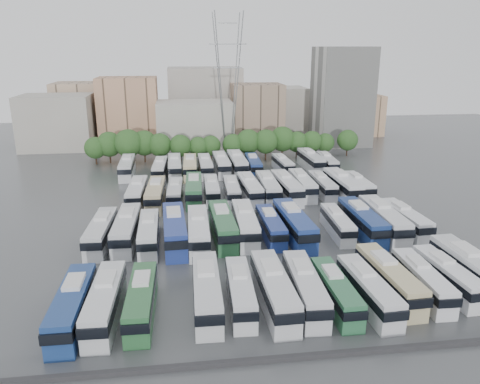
{
  "coord_description": "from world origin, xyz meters",
  "views": [
    {
      "loc": [
        -10.62,
        -66.27,
        25.79
      ],
      "look_at": [
        -0.86,
        6.59,
        3.0
      ],
      "focal_mm": 35.0,
      "sensor_mm": 36.0,
      "label": 1
    }
  ],
  "objects": [
    {
      "name": "bus_r2_s7",
      "position": [
        1.61,
        11.95,
        1.91
      ],
      "size": [
        3.15,
        12.48,
        3.89
      ],
      "rotation": [
        0.0,
        0.0,
        0.04
      ],
      "color": "silver",
      "rests_on": "ground"
    },
    {
      "name": "bus_r1_s5",
      "position": [
        -4.91,
        -5.42,
        2.01
      ],
      "size": [
        3.16,
        13.12,
        4.1
      ],
      "rotation": [
        0.0,
        0.0,
        0.02
      ],
      "color": "#2C673D",
      "rests_on": "ground"
    },
    {
      "name": "bus_r3_s4",
      "position": [
        -8.37,
        29.04,
        1.93
      ],
      "size": [
        3.18,
        12.61,
        3.93
      ],
      "rotation": [
        0.0,
        0.0,
        -0.04
      ],
      "color": "beige",
      "rests_on": "ground"
    },
    {
      "name": "bus_r3_s0",
      "position": [
        -21.45,
        30.77,
        1.91
      ],
      "size": [
        2.83,
        12.4,
        3.88
      ],
      "rotation": [
        0.0,
        0.0,
        0.01
      ],
      "color": "silver",
      "rests_on": "ground"
    },
    {
      "name": "bus_r2_s13",
      "position": [
        21.69,
        12.04,
        1.7
      ],
      "size": [
        2.44,
        11.02,
        3.46
      ],
      "rotation": [
        0.0,
        0.0,
        0.0
      ],
      "color": "silver",
      "rests_on": "ground"
    },
    {
      "name": "bus_r2_s4",
      "position": [
        -8.23,
        12.42,
        1.97
      ],
      "size": [
        3.35,
        12.93,
        4.02
      ],
      "rotation": [
        0.0,
        0.0,
        -0.04
      ],
      "color": "#2C673D",
      "rests_on": "ground"
    },
    {
      "name": "bus_r2_s5",
      "position": [
        -5.11,
        12.8,
        1.73
      ],
      "size": [
        2.74,
        11.28,
        3.52
      ],
      "rotation": [
        0.0,
        0.0,
        -0.03
      ],
      "color": "silver",
      "rests_on": "ground"
    },
    {
      "name": "bus_r1_s4",
      "position": [
        -8.39,
        -6.96,
        1.97
      ],
      "size": [
        3.05,
        12.85,
        4.01
      ],
      "rotation": [
        0.0,
        0.0,
        -0.02
      ],
      "color": "white",
      "rests_on": "ground"
    },
    {
      "name": "bus_r2_s12",
      "position": [
        18.33,
        11.06,
        2.1
      ],
      "size": [
        3.22,
        13.66,
        4.27
      ],
      "rotation": [
        0.0,
        0.0,
        0.02
      ],
      "color": "white",
      "rests_on": "ground"
    },
    {
      "name": "bus_r2_s10",
      "position": [
        11.47,
        13.17,
        1.91
      ],
      "size": [
        2.88,
        12.42,
        3.88
      ],
      "rotation": [
        0.0,
        0.0,
        -0.01
      ],
      "color": "silver",
      "rests_on": "ground"
    },
    {
      "name": "bus_r1_s11",
      "position": [
        15.05,
        -6.37,
        2.02
      ],
      "size": [
        2.96,
        13.11,
        4.11
      ],
      "rotation": [
        0.0,
        0.0,
        0.01
      ],
      "color": "navy",
      "rests_on": "ground"
    },
    {
      "name": "bus_r0_s1",
      "position": [
        -18.38,
        -24.2,
        1.89
      ],
      "size": [
        3.05,
        12.34,
        3.85
      ],
      "rotation": [
        0.0,
        0.0,
        -0.03
      ],
      "color": "silver",
      "rests_on": "ground"
    },
    {
      "name": "electricity_pylon",
      "position": [
        2.0,
        50.0,
        18.66
      ],
      "size": [
        9.0,
        6.91,
        33.83
      ],
      "color": "slate",
      "rests_on": "ground"
    },
    {
      "name": "bus_r2_s11",
      "position": [
        15.04,
        12.56,
        1.77
      ],
      "size": [
        2.52,
        11.49,
        3.6
      ],
      "rotation": [
        0.0,
        0.0,
        -0.0
      ],
      "color": "silver",
      "rests_on": "ground"
    },
    {
      "name": "bus_r0_s11",
      "position": [
        14.97,
        -23.88,
        1.71
      ],
      "size": [
        2.72,
        11.17,
        3.49
      ],
      "rotation": [
        0.0,
        0.0,
        -0.03
      ],
      "color": "white",
      "rests_on": "ground"
    },
    {
      "name": "bus_r1_s3",
      "position": [
        -11.6,
        -6.28,
        2.1
      ],
      "size": [
        3.47,
        13.72,
        4.27
      ],
      "rotation": [
        0.0,
        0.0,
        0.04
      ],
      "color": "navy",
      "rests_on": "ground"
    },
    {
      "name": "bus_r3_s5",
      "position": [
        -5.17,
        29.87,
        1.84
      ],
      "size": [
        2.71,
        11.98,
        3.75
      ],
      "rotation": [
        0.0,
        0.0,
        0.01
      ],
      "color": "silver",
      "rests_on": "ground"
    },
    {
      "name": "bus_r3_s10",
      "position": [
        11.53,
        29.55,
        1.67
      ],
      "size": [
        2.92,
        10.93,
        3.4
      ],
      "rotation": [
        0.0,
        0.0,
        0.05
      ],
      "color": "silver",
      "rests_on": "ground"
    },
    {
      "name": "bus_r2_s9",
      "position": [
        8.2,
        11.67,
        2.02
      ],
      "size": [
        3.45,
        13.22,
        4.11
      ],
      "rotation": [
        0.0,
        0.0,
        0.05
      ],
      "color": "silver",
      "rests_on": "ground"
    },
    {
      "name": "bus_r3_s2",
      "position": [
        -14.61,
        28.87,
        1.79
      ],
      "size": [
        3.13,
        11.71,
        3.64
      ],
      "rotation": [
        0.0,
        0.0,
        -0.05
      ],
      "color": "silver",
      "rests_on": "ground"
    },
    {
      "name": "bus_r3_s7",
      "position": [
        1.67,
        30.02,
        2.09
      ],
      "size": [
        3.15,
        13.64,
        4.27
      ],
      "rotation": [
        0.0,
        0.0,
        0.01
      ],
      "color": "silver",
      "rests_on": "ground"
    },
    {
      "name": "bus_r2_s6",
      "position": [
        -1.6,
        11.98,
        1.7
      ],
      "size": [
        2.73,
        11.08,
        3.45
      ],
      "rotation": [
        0.0,
        0.0,
        -0.03
      ],
      "color": "silver",
      "rests_on": "ground"
    },
    {
      "name": "tree_line",
      "position": [
        -1.91,
        42.11,
        4.24
      ],
      "size": [
        65.26,
        7.75,
        8.09
      ],
      "color": "black",
      "rests_on": "ground"
    },
    {
      "name": "city_buildings",
      "position": [
        -7.46,
        71.86,
        7.87
      ],
      "size": [
        102.0,
        35.0,
        20.0
      ],
      "color": "#9E998E",
      "rests_on": "ground"
    },
    {
      "name": "bus_r0_s2",
      "position": [
        -14.89,
        -24.16,
        1.78
      ],
      "size": [
        2.79,
        11.64,
        3.63
      ],
      "rotation": [
        0.0,
        0.0,
        -0.02
      ],
      "color": "#2B6537",
      "rests_on": "ground"
    },
    {
      "name": "bus_r0_s13",
      "position": [
        21.22,
        -23.29,
        2.09
      ],
      "size": [
        3.34,
        13.66,
        4.26
      ],
      "rotation": [
        0.0,
        0.0,
        0.03
      ],
      "color": "silver",
      "rests_on": "ground"
    },
    {
      "name": "bus_r1_s2",
      "position": [
        -15.06,
        -6.6,
        1.82
      ],
      "size": [
        2.74,
        11.88,
        3.72
      ],
      "rotation": [
        0.0,
        0.0,
        0.01
      ],
      "color": "silver",
      "rests_on": "ground"
    },
    {
      "name": "bus_r1_s8",
      "position": [
        5.04,
        -6.47,
        2.08
      ],
      "size": [
        3.53,
        13.62,
        4.24
      ],
      "rotation": [
        0.0,
        0.0,
        0.04
      ],
      "color": "navy",
      "rests_on": "ground"
    },
    {
      "name": "bus_r3_s13",
      "position": [
        21.45,
        29.76,
        1.73
      ],
      "size": [
        3.01,
        11.36,
        3.53
      ],
      "rotation": [
        0.0,
        0.0,
        -0.05
      ],
      "color": "silver",
      "rests_on": "ground"
    },
    {
      "name": "bus_r3_s6",
      "position": [
        -1.66,
        30.51,
        1.96
      ],
      "size": [
        2.99,
        12.74,
        3.98
      ],
      "rotation": [
        0.0,
        0.0,
        0.02
      ],
      "color": "silver",
      "rests_on": "ground"
    },
    {
      "name": "bus_r0_s7",
      "position": [
        1.86,
        -24.05,
        1.88
      ],
      "size": [
        3.19,
        12.34,
        3.84
      ],
      "rotation": [
        0.0,
        0.0,
        -0.04
      ],
      "color": "silver",
      "rests_on": "ground"
    },
    {
      "name": "bus_r1_s7",
      "position": [
        1.82,
        -5.92,
        1.74
      ],
      "size": [
        2.6,
        11.3,
        3.54
      ],
      "rotation": [
        0.0,
        0.0,
        0.01
      ],
      "color": "navy",
      "rests_on": "ground"
    },
    {
      "name": "bus_r2_s8",
      "position": [
        4.85,
        11.79,
        1.97
      ],
      "size": [
        3.08,
        12.86,
        4.02
      ],
      "rotation": [
        0.0,
        0.0,
        -0.02
      ],
      "color": "silver",
      "rests_on": "ground"
    },
    {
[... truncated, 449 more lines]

